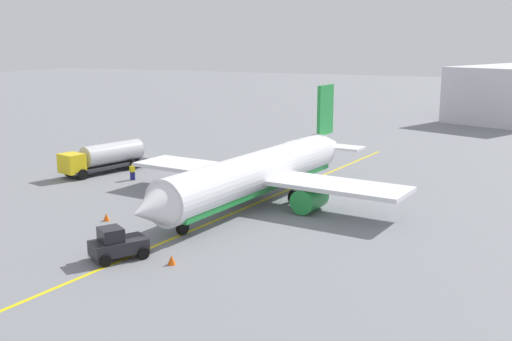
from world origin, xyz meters
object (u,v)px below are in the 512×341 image
Objects in this scene: safety_cone_nose at (172,260)px; safety_cone_wingtip at (106,217)px; fuel_tanker at (105,157)px; pushback_tug at (117,244)px; airplane at (259,174)px; refueling_worker at (132,172)px.

safety_cone_wingtip is (-6.11, -10.05, -0.01)m from safety_cone_nose.
fuel_tanker reaches higher than safety_cone_nose.
pushback_tug reaches higher than safety_cone_wingtip.
fuel_tanker is at bearing -133.72° from safety_cone_nose.
airplane reaches higher than safety_cone_nose.
refueling_worker is at bearing -152.15° from safety_cone_wingtip.
pushback_tug is 23.61m from refueling_worker.
safety_cone_nose is at bearing 4.46° from airplane.
fuel_tanker is 30.22m from safety_cone_nose.
refueling_worker reaches higher than safety_cone_nose.
refueling_worker is at bearing -99.63° from airplane.
refueling_worker is 25.48m from safety_cone_nose.
safety_cone_nose reaches higher than safety_cone_wingtip.
refueling_worker is at bearing -146.42° from pushback_tug.
safety_cone_wingtip is (10.30, -8.77, -2.33)m from airplane.
fuel_tanker reaches higher than refueling_worker.
refueling_worker is (1.80, 4.92, -0.91)m from fuel_tanker.
fuel_tanker is at bearing -102.22° from airplane.
pushback_tug is at bearing 39.95° from fuel_tanker.
fuel_tanker is at bearing -141.43° from safety_cone_wingtip.
safety_cone_nose is (-0.61, 3.83, -0.70)m from pushback_tug.
safety_cone_nose is at bearing 98.99° from pushback_tug.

